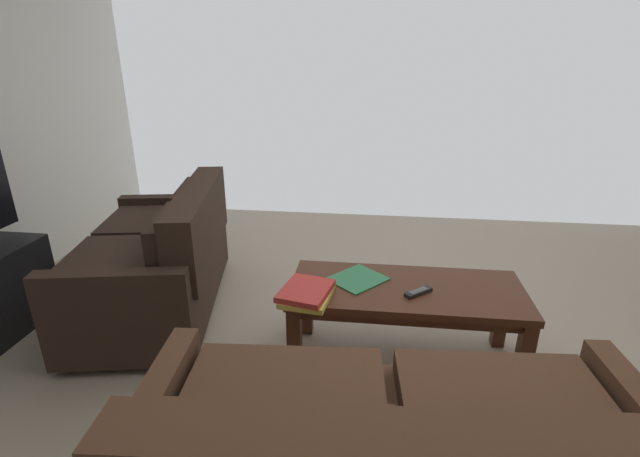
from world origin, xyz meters
TOP-DOWN VIEW (x-y plane):
  - ground_plane at (0.00, 0.00)m, footprint 5.75×4.86m
  - loveseat_near at (1.57, -0.35)m, footprint 1.02×1.51m
  - coffee_table at (0.02, 0.02)m, footprint 1.23×0.52m
  - book_stack at (0.53, 0.20)m, footprint 0.28×0.32m
  - tv_remote at (-0.03, 0.09)m, footprint 0.15×0.14m
  - loose_magazine at (0.28, -0.03)m, footprint 0.36×0.36m

SIDE VIEW (x-z plane):
  - ground_plane at x=0.00m, z-range -0.01..0.00m
  - loveseat_near at x=1.57m, z-range -0.05..0.79m
  - coffee_table at x=0.02m, z-range 0.16..0.63m
  - loose_magazine at x=0.28m, z-range 0.47..0.48m
  - tv_remote at x=-0.03m, z-range 0.47..0.49m
  - book_stack at x=0.53m, z-range 0.47..0.53m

